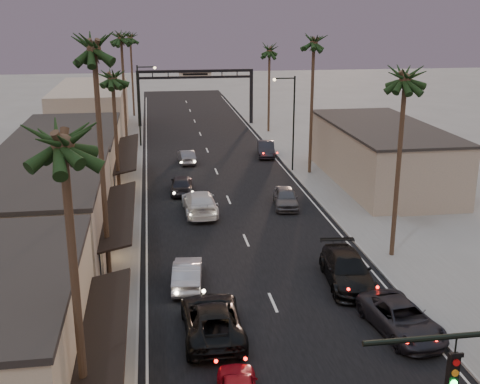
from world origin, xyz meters
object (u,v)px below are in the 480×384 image
object	(u,v)px
palm_rb	(314,38)
curbside_black	(347,270)
curbside_near	(402,318)
palm_ld	(121,34)
palm_lb	(93,41)
palm_ra	(406,71)
palm_rc	(270,47)
arch	(195,83)
oncoming_silver	(187,274)
streetlight_left	(141,99)
palm_far	(130,34)
oncoming_pickup	(212,319)
streetlight_right	(291,116)
palm_la	(62,131)
palm_lc	(112,72)

from	to	relation	value
palm_rb	curbside_black	xyz separation A→B (m)	(-4.03, -23.38, -11.56)
curbside_near	palm_ld	bearing A→B (deg)	101.66
palm_lb	palm_rb	xyz separation A→B (m)	(17.20, 22.00, -0.97)
palm_ra	palm_ld	bearing A→B (deg)	119.02
palm_rc	palm_ra	bearing A→B (deg)	-90.00
arch	palm_rc	world-z (taller)	palm_rc
oncoming_silver	curbside_near	xyz separation A→B (m)	(9.78, -6.61, 0.01)
streetlight_left	palm_rc	xyz separation A→B (m)	(15.52, 6.00, 5.14)
arch	palm_far	xyz separation A→B (m)	(-8.30, 8.00, 5.91)
palm_lb	palm_ra	distance (m)	17.42
streetlight_left	palm_ld	size ratio (longest dim) A/B	0.63
arch	palm_ra	xyz separation A→B (m)	(8.60, -46.00, 5.91)
streetlight_left	palm_far	xyz separation A→B (m)	(-1.38, 20.00, 6.11)
oncoming_pickup	curbside_near	world-z (taller)	oncoming_pickup
palm_rc	oncoming_silver	distance (m)	45.26
streetlight_right	curbside_near	bearing A→B (deg)	-92.80
palm_ra	arch	bearing A→B (deg)	100.59
palm_ra	palm_rc	distance (m)	40.01
palm_la	curbside_black	world-z (taller)	palm_la
palm_lc	palm_far	xyz separation A→B (m)	(0.30, 42.00, 0.97)
palm_lb	curbside_black	distance (m)	18.22
arch	palm_lb	size ratio (longest dim) A/B	1.00
palm_rc	oncoming_pickup	xyz separation A→B (m)	(-12.12, -47.76, -9.65)
oncoming_silver	palm_ld	bearing A→B (deg)	-76.76
streetlight_left	oncoming_silver	bearing A→B (deg)	-85.91
streetlight_left	palm_lb	size ratio (longest dim) A/B	0.59
oncoming_pickup	curbside_near	distance (m)	9.05
palm_far	curbside_near	distance (m)	65.25
palm_lc	curbside_near	size ratio (longest dim) A/B	2.29
palm_ra	curbside_black	world-z (taller)	palm_ra
arch	palm_ra	distance (m)	47.17
palm_lb	palm_far	xyz separation A→B (m)	(0.30, 56.00, -1.94)
palm_lc	curbside_black	world-z (taller)	palm_lc
palm_lb	palm_rc	world-z (taller)	palm_lb
streetlight_left	palm_ra	distance (m)	37.87
streetlight_right	palm_ld	world-z (taller)	palm_ld
palm_lb	curbside_near	distance (m)	20.12
palm_lc	palm_rb	bearing A→B (deg)	24.94
streetlight_left	palm_lb	xyz separation A→B (m)	(-1.68, -36.00, 8.06)
palm_ra	curbside_black	bearing A→B (deg)	-140.08
streetlight_right	palm_far	xyz separation A→B (m)	(-15.22, 33.00, 6.11)
palm_far	palm_ld	bearing A→B (deg)	-90.75
palm_lc	palm_lb	bearing A→B (deg)	-90.00
palm_rc	curbside_near	bearing A→B (deg)	-93.68
palm_lc	palm_ld	size ratio (longest dim) A/B	0.86
palm_far	curbside_near	xyz separation A→B (m)	(13.76, -62.88, -10.70)
palm_rb	arch	bearing A→B (deg)	108.30
palm_far	palm_lc	bearing A→B (deg)	-90.41
palm_rc	oncoming_pickup	bearing A→B (deg)	-104.24
arch	palm_ld	size ratio (longest dim) A/B	1.07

